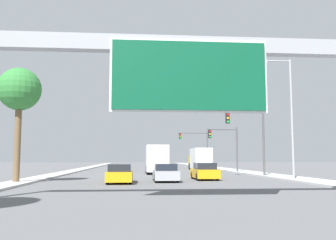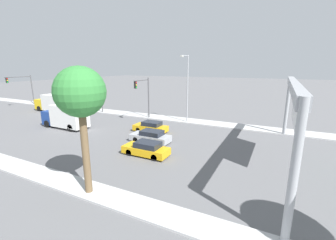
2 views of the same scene
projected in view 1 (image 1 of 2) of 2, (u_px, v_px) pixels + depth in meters
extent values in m
cube|color=#B6B6B6|center=(223.00, 169.00, 58.59)|extent=(3.00, 120.00, 0.15)
cube|color=#B6B6B6|center=(81.00, 169.00, 56.80)|extent=(2.00, 120.00, 0.15)
cube|color=#9EA0A5|center=(188.00, 45.00, 16.70)|extent=(19.90, 0.60, 0.70)
cube|color=white|center=(189.00, 76.00, 16.26)|extent=(6.88, 0.08, 3.21)
cube|color=#0C5133|center=(190.00, 76.00, 16.21)|extent=(6.68, 0.16, 3.01)
cube|color=#A5A8AD|center=(165.00, 175.00, 29.56)|extent=(1.86, 4.60, 0.68)
cube|color=#1E232D|center=(166.00, 167.00, 29.39)|extent=(1.64, 2.39, 0.53)
cylinder|color=black|center=(154.00, 176.00, 30.89)|extent=(0.22, 0.64, 0.64)
cylinder|color=black|center=(174.00, 176.00, 31.02)|extent=(0.22, 0.64, 0.64)
cylinder|color=black|center=(156.00, 178.00, 28.06)|extent=(0.22, 0.64, 0.64)
cylinder|color=black|center=(178.00, 178.00, 28.19)|extent=(0.22, 0.64, 0.64)
cube|color=gold|center=(120.00, 176.00, 27.67)|extent=(1.83, 4.54, 0.68)
cube|color=#1E232D|center=(120.00, 168.00, 27.51)|extent=(1.61, 2.36, 0.53)
cylinder|color=black|center=(110.00, 178.00, 28.98)|extent=(0.22, 0.64, 0.64)
cylinder|color=black|center=(131.00, 178.00, 29.11)|extent=(0.22, 0.64, 0.64)
cylinder|color=black|center=(107.00, 180.00, 26.19)|extent=(0.22, 0.64, 0.64)
cylinder|color=black|center=(130.00, 180.00, 26.32)|extent=(0.22, 0.64, 0.64)
cube|color=gold|center=(204.00, 173.00, 31.89)|extent=(1.85, 4.47, 0.71)
cube|color=#1E232D|center=(205.00, 166.00, 31.73)|extent=(1.62, 2.32, 0.54)
cylinder|color=black|center=(193.00, 175.00, 33.18)|extent=(0.22, 0.64, 0.64)
cylinder|color=black|center=(211.00, 175.00, 33.31)|extent=(0.22, 0.64, 0.64)
cylinder|color=black|center=(198.00, 177.00, 30.43)|extent=(0.22, 0.64, 0.64)
cylinder|color=black|center=(217.00, 177.00, 30.56)|extent=(0.22, 0.64, 0.64)
cube|color=navy|center=(155.00, 163.00, 45.86)|extent=(2.21, 1.97, 1.91)
cube|color=silver|center=(157.00, 158.00, 42.42)|extent=(2.41, 5.06, 2.95)
cylinder|color=black|center=(147.00, 169.00, 45.60)|extent=(0.28, 1.00, 1.00)
cylinder|color=black|center=(164.00, 169.00, 45.77)|extent=(0.28, 1.00, 1.00)
cylinder|color=black|center=(148.00, 170.00, 40.96)|extent=(0.28, 1.00, 1.00)
cylinder|color=black|center=(167.00, 170.00, 41.13)|extent=(0.28, 1.00, 1.00)
cube|color=yellow|center=(196.00, 161.00, 58.39)|extent=(2.21, 2.26, 1.89)
cube|color=silver|center=(201.00, 158.00, 54.43)|extent=(2.40, 5.82, 2.92)
cylinder|color=black|center=(190.00, 166.00, 58.11)|extent=(0.28, 1.00, 1.00)
cylinder|color=black|center=(203.00, 166.00, 58.29)|extent=(0.28, 1.00, 1.00)
cylinder|color=black|center=(195.00, 167.00, 52.77)|extent=(0.28, 1.00, 1.00)
cylinder|color=black|center=(210.00, 167.00, 52.95)|extent=(0.28, 1.00, 1.00)
cylinder|color=#4C4C4F|center=(264.00, 143.00, 37.01)|extent=(0.20, 0.20, 6.62)
cylinder|color=#4C4C4F|center=(244.00, 113.00, 37.15)|extent=(3.92, 0.14, 0.14)
cube|color=black|center=(227.00, 118.00, 36.96)|extent=(0.35, 0.28, 1.05)
cylinder|color=red|center=(228.00, 114.00, 36.84)|extent=(0.22, 0.04, 0.22)
cylinder|color=yellow|center=(228.00, 118.00, 36.80)|extent=(0.22, 0.04, 0.22)
cylinder|color=green|center=(228.00, 122.00, 36.77)|extent=(0.22, 0.04, 0.22)
cylinder|color=#4C4C4F|center=(237.00, 150.00, 46.88)|extent=(0.20, 0.20, 5.68)
cylinder|color=#4C4C4F|center=(222.00, 129.00, 46.98)|extent=(3.75, 0.14, 0.14)
cube|color=black|center=(210.00, 134.00, 46.80)|extent=(0.35, 0.28, 1.05)
cylinder|color=red|center=(210.00, 131.00, 46.67)|extent=(0.22, 0.04, 0.22)
cylinder|color=yellow|center=(210.00, 134.00, 46.64)|extent=(0.22, 0.04, 0.22)
cylinder|color=green|center=(210.00, 137.00, 46.60)|extent=(0.22, 0.04, 0.22)
cylinder|color=#4C4C4F|center=(207.00, 150.00, 66.76)|extent=(0.20, 0.20, 6.52)
cylinder|color=#4C4C4F|center=(192.00, 133.00, 66.84)|extent=(5.31, 0.14, 0.14)
cube|color=black|center=(180.00, 136.00, 66.60)|extent=(0.35, 0.28, 1.05)
cylinder|color=red|center=(180.00, 134.00, 66.47)|extent=(0.22, 0.04, 0.22)
cylinder|color=yellow|center=(180.00, 136.00, 66.44)|extent=(0.22, 0.04, 0.22)
cylinder|color=green|center=(180.00, 138.00, 66.40)|extent=(0.22, 0.04, 0.22)
cylinder|color=brown|center=(18.00, 136.00, 27.24)|extent=(0.47, 0.47, 6.90)
sphere|color=#337F38|center=(20.00, 89.00, 27.59)|extent=(3.15, 3.15, 3.15)
cylinder|color=#9EA0A5|center=(292.00, 119.00, 30.54)|extent=(0.18, 0.18, 9.98)
cylinder|color=#9EA0A5|center=(277.00, 61.00, 30.93)|extent=(2.28, 0.12, 0.12)
cube|color=#B2B2A8|center=(263.00, 62.00, 30.82)|extent=(0.60, 0.28, 0.20)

